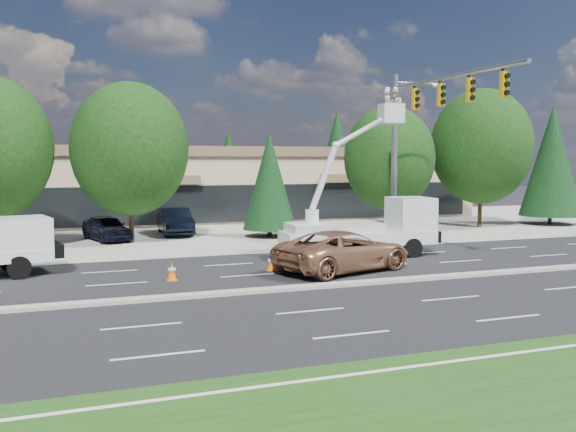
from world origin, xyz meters
name	(u,v)px	position (x,y,z in m)	size (l,w,h in m)	color
ground	(275,291)	(0.00, 0.00, 0.00)	(140.00, 140.00, 0.00)	black
concrete_apron	(170,231)	(0.00, 20.00, 0.01)	(140.00, 22.00, 0.01)	#9A998C
road_median	(275,289)	(0.00, 0.00, 0.06)	(120.00, 0.55, 0.12)	#9A998C
strip_mall	(146,182)	(0.00, 29.97, 2.83)	(50.40, 15.40, 5.50)	tan
tree_front_d	(130,149)	(-3.00, 15.00, 5.13)	(6.31, 6.31, 8.76)	#332114
tree_front_e	(269,180)	(5.00, 15.00, 3.34)	(3.16, 3.16, 6.22)	#332114
tree_front_f	(389,158)	(13.00, 15.00, 4.65)	(5.73, 5.73, 7.95)	#332114
tree_front_g	(481,146)	(20.00, 15.00, 5.44)	(6.70, 6.70, 9.30)	#332114
tree_front_h	(552,160)	(26.00, 15.00, 4.51)	(4.26, 4.26, 8.40)	#332114
tree_back_b	(83,150)	(-4.00, 42.00, 5.46)	(5.16, 5.16, 10.18)	#332114
tree_back_c	(229,165)	(10.00, 42.00, 4.08)	(3.86, 3.86, 7.61)	#332114
tree_back_d	(337,153)	(22.00, 42.00, 5.25)	(4.96, 4.96, 9.78)	#332114
signal_mast	(417,129)	(10.03, 7.04, 6.06)	(2.76, 10.16, 9.00)	gray
bucket_truck	(369,221)	(6.94, 6.14, 1.67)	(7.40, 2.91, 7.94)	silver
traffic_cone_b	(172,271)	(-2.97, 3.25, 0.34)	(0.40, 0.40, 0.70)	orange
traffic_cone_c	(272,262)	(1.26, 3.95, 0.34)	(0.40, 0.40, 0.70)	orange
traffic_cone_d	(401,256)	(7.16, 3.56, 0.34)	(0.40, 0.40, 0.70)	orange
minivan	(344,251)	(3.99, 2.80, 0.84)	(2.77, 6.01, 1.67)	#AF7A55
parked_car_west	(107,228)	(-4.20, 16.52, 0.74)	(1.74, 4.32, 1.47)	black
parked_car_east	(175,221)	(0.00, 18.17, 0.81)	(1.72, 4.93, 1.62)	black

